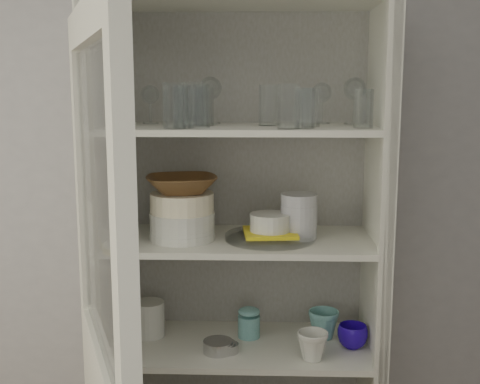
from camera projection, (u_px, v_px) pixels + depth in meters
The scene contains 33 objects.
wall_back at pixel (192, 213), 2.39m from camera, with size 3.60×0.02×2.60m, color #979796.
pantry_cabinet at pixel (241, 315), 2.28m from camera, with size 1.00×0.45×2.10m.
tumbler_0 at pixel (115, 108), 1.99m from camera, with size 0.06×0.06×0.13m, color silver.
tumbler_1 at pixel (184, 107), 1.96m from camera, with size 0.07×0.07×0.14m, color silver.
tumbler_2 at pixel (174, 106), 1.94m from camera, with size 0.07×0.07×0.15m, color silver.
tumbler_3 at pixel (199, 106), 1.95m from camera, with size 0.07×0.07×0.14m, color silver.
tumbler_4 at pixel (305, 108), 1.95m from camera, with size 0.07×0.07×0.13m, color silver.
tumbler_5 at pixel (289, 106), 1.93m from camera, with size 0.07×0.07×0.14m, color silver.
tumbler_6 at pixel (364, 109), 1.97m from camera, with size 0.06×0.06×0.13m, color silver.
tumbler_7 at pixel (124, 108), 2.12m from camera, with size 0.06×0.06×0.12m, color silver.
tumbler_8 at pixel (193, 104), 2.10m from camera, with size 0.08×0.08×0.15m, color silver.
tumbler_9 at pixel (186, 106), 2.07m from camera, with size 0.07×0.07×0.14m, color silver.
tumbler_10 at pixel (204, 107), 2.10m from camera, with size 0.07×0.07×0.13m, color silver.
tumbler_11 at pixel (269, 105), 2.09m from camera, with size 0.07×0.07×0.14m, color silver.
goblet_0 at pixel (150, 103), 2.20m from camera, with size 0.07×0.07×0.15m, color silver, non-canonical shape.
goblet_1 at pixel (210, 98), 2.18m from camera, with size 0.08×0.08×0.19m, color silver, non-canonical shape.
goblet_2 at pixel (322, 102), 2.19m from camera, with size 0.07×0.07×0.16m, color silver, non-canonical shape.
goblet_3 at pixel (355, 99), 2.16m from camera, with size 0.08×0.08×0.18m, color silver, non-canonical shape.
plate_stack_front at pixel (182, 226), 2.13m from camera, with size 0.23×0.23×0.10m, color silver.
plate_stack_back at pixel (181, 216), 2.29m from camera, with size 0.22×0.22×0.10m, color silver.
cream_bowl at pixel (182, 203), 2.11m from camera, with size 0.22×0.22×0.07m, color #F7E7BF.
terracotta_bowl at pixel (182, 184), 2.10m from camera, with size 0.25×0.25×0.06m, color brown.
glass_platter at pixel (270, 237), 2.13m from camera, with size 0.32×0.32×0.02m, color silver.
yellow_trivet at pixel (270, 233), 2.13m from camera, with size 0.18×0.18×0.01m, color yellow.
white_ramekin at pixel (270, 222), 2.12m from camera, with size 0.14×0.14×0.06m, color silver.
grey_bowl_stack at pixel (299, 216), 2.14m from camera, with size 0.13×0.13×0.16m, color #B6B6B6.
mug_blue at pixel (353, 336), 2.18m from camera, with size 0.11×0.11×0.09m, color #190F95.
mug_teal at pixel (324, 324), 2.26m from camera, with size 0.11×0.11×0.11m, color #2B7C70.
mug_white at pixel (313, 346), 2.08m from camera, with size 0.11×0.11×0.10m, color silver.
teal_jar at pixel (249, 324), 2.27m from camera, with size 0.08×0.08×0.10m.
measuring_cups at pixel (218, 346), 2.14m from camera, with size 0.11×0.11×0.04m, color #AAAAAB.
white_canister at pixel (150, 319), 2.28m from camera, with size 0.11×0.11×0.13m, color silver.
tumbler_12 at pixel (310, 107), 2.04m from camera, with size 0.07×0.07×0.13m, color silver.
Camera 1 is at (0.27, -0.83, 1.79)m, focal length 45.00 mm.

